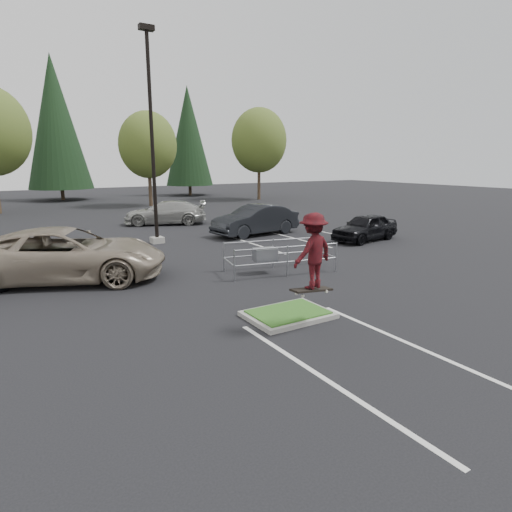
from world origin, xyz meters
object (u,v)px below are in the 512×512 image
decid_c (148,147)px  conif_c (188,136)px  light_pole (153,150)px  skateboarder (313,251)px  car_far_silver (167,213)px  car_l_tan (64,254)px  decid_d (259,142)px  cart_corral (269,254)px  car_r_black (366,227)px  conif_b (56,122)px  car_r_charc (256,220)px

decid_c → conif_c: conif_c is taller
light_pole → skateboarder: (-0.54, -13.00, -2.59)m
conif_c → car_far_silver: (-10.75, -21.50, -6.09)m
car_l_tan → decid_d: bearing=-20.7°
cart_corral → car_far_silver: size_ratio=0.80×
light_pole → cart_corral: size_ratio=2.40×
conif_c → car_r_black: 33.32m
skateboarder → light_pole: bearing=-102.7°
decid_c → cart_corral: (-3.93, -25.74, -4.54)m
light_pole → skateboarder: size_ratio=5.14×
conif_b → car_r_black: bearing=-73.4°
conif_b → decid_c: bearing=-60.7°
skateboarder → car_far_silver: (3.29, 19.00, -1.21)m
car_r_charc → car_l_tan: bearing=-73.8°
skateboarder → car_l_tan: skateboarder is taller
conif_b → skateboarder: (-0.04, -41.50, -5.87)m
car_r_black → conif_b: bearing=-172.3°
cart_corral → car_r_black: size_ratio=1.04×
light_pole → decid_d: size_ratio=1.07×
decid_c → car_far_silver: 12.95m
conif_c → skateboarder: 43.14m
car_r_black → cart_corral: bearing=-78.9°
decid_c → car_l_tan: (-10.49, -22.83, -4.34)m
skateboarder → car_far_silver: size_ratio=0.38×
light_pole → conif_b: 28.69m
car_l_tan → car_far_silver: (7.75, 11.00, -0.16)m
conif_b → car_l_tan: 34.50m
conif_c → cart_corral: bearing=-108.6°
car_far_silver → car_r_charc: bearing=46.5°
car_l_tan → conif_b: bearing=15.6°
decid_c → car_far_silver: decid_c is taller
car_r_charc → car_r_black: car_r_charc is taller
decid_c → conif_b: 12.51m
skateboarder → car_r_black: skateboarder is taller
skateboarder → car_far_silver: 19.32m
light_pole → skateboarder: bearing=-92.4°
conif_c → skateboarder: size_ratio=6.34×
car_r_charc → car_r_black: 6.00m
conif_b → skateboarder: bearing=-90.1°
cart_corral → car_r_black: bearing=32.3°
car_l_tan → car_r_charc: bearing=-43.6°
car_l_tan → car_r_black: size_ratio=1.62×
decid_d → skateboarder: bearing=-119.9°
light_pole → car_l_tan: light_pole is taller
cart_corral → car_r_charc: bearing=74.0°
conif_b → cart_corral: conif_b is taller
car_far_silver → car_l_tan: bearing=-11.9°
decid_c → car_far_silver: bearing=-103.0°
decid_c → car_far_silver: (-2.74, -11.83, -4.49)m
light_pole → car_r_charc: 6.69m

